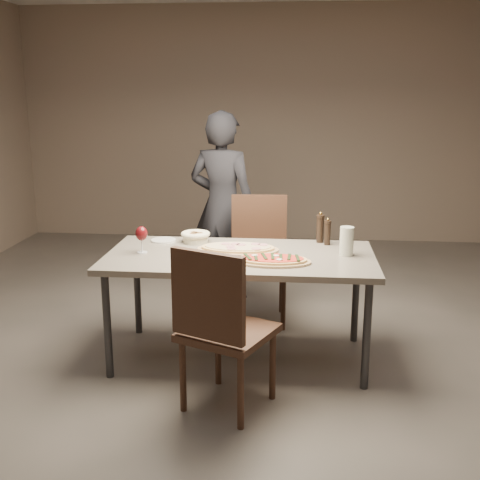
# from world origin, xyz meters

# --- Properties ---
(room) EXTENTS (7.00, 7.00, 7.00)m
(room) POSITION_xyz_m (0.00, 0.00, 1.40)
(room) COLOR #5E5851
(room) RESTS_ON ground
(dining_table) EXTENTS (1.80, 0.90, 0.75)m
(dining_table) POSITION_xyz_m (0.00, 0.00, 0.69)
(dining_table) COLOR slate
(dining_table) RESTS_ON ground
(zucchini_pizza) EXTENTS (0.50, 0.27, 0.05)m
(zucchini_pizza) POSITION_xyz_m (0.23, -0.18, 0.77)
(zucchini_pizza) COLOR tan
(zucchini_pizza) RESTS_ON dining_table
(ham_pizza) EXTENTS (0.56, 0.31, 0.04)m
(ham_pizza) POSITION_xyz_m (-0.02, 0.09, 0.77)
(ham_pizza) COLOR tan
(ham_pizza) RESTS_ON dining_table
(bread_basket) EXTENTS (0.21, 0.21, 0.08)m
(bread_basket) POSITION_xyz_m (-0.35, 0.30, 0.79)
(bread_basket) COLOR #ECE7C0
(bread_basket) RESTS_ON dining_table
(oil_dish) EXTENTS (0.12, 0.12, 0.01)m
(oil_dish) POSITION_xyz_m (-0.06, 0.13, 0.76)
(oil_dish) COLOR white
(oil_dish) RESTS_ON dining_table
(pepper_mill_left) EXTENTS (0.06, 0.06, 0.22)m
(pepper_mill_left) POSITION_xyz_m (0.55, 0.38, 0.86)
(pepper_mill_left) COLOR black
(pepper_mill_left) RESTS_ON dining_table
(pepper_mill_right) EXTENTS (0.05, 0.05, 0.19)m
(pepper_mill_right) POSITION_xyz_m (0.59, 0.32, 0.84)
(pepper_mill_right) COLOR black
(pepper_mill_right) RESTS_ON dining_table
(carafe) EXTENTS (0.09, 0.09, 0.19)m
(carafe) POSITION_xyz_m (0.71, 0.05, 0.85)
(carafe) COLOR silver
(carafe) RESTS_ON dining_table
(wine_glass) EXTENTS (0.08, 0.08, 0.18)m
(wine_glass) POSITION_xyz_m (-0.67, -0.02, 0.88)
(wine_glass) COLOR silver
(wine_glass) RESTS_ON dining_table
(side_plate) EXTENTS (0.18, 0.18, 0.01)m
(side_plate) POSITION_xyz_m (-0.59, 0.31, 0.76)
(side_plate) COLOR white
(side_plate) RESTS_ON dining_table
(chair_near) EXTENTS (0.62, 0.62, 1.00)m
(chair_near) POSITION_xyz_m (-0.04, -0.74, 0.56)
(chair_near) COLOR #3E261A
(chair_near) RESTS_ON ground
(chair_far) EXTENTS (0.50, 0.50, 1.00)m
(chair_far) POSITION_xyz_m (0.08, 0.80, 0.56)
(chair_far) COLOR #3E261A
(chair_far) RESTS_ON ground
(diner) EXTENTS (0.69, 0.55, 1.66)m
(diner) POSITION_xyz_m (-0.27, 1.25, 0.83)
(diner) COLOR black
(diner) RESTS_ON ground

